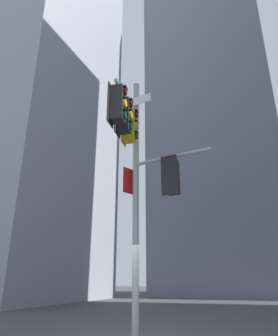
{
  "coord_description": "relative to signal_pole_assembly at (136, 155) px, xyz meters",
  "views": [
    {
      "loc": [
        3.51,
        -7.91,
        1.62
      ],
      "look_at": [
        0.03,
        0.16,
        4.87
      ],
      "focal_mm": 32.12,
      "sensor_mm": 36.0,
      "label": 1
    }
  ],
  "objects": [
    {
      "name": "building_tower_left",
      "position": [
        -16.81,
        12.28,
        20.08
      ],
      "size": [
        12.97,
        12.97,
        50.01
      ],
      "primitive_type": "cube",
      "color": "#9399A3",
      "rests_on": "ground"
    },
    {
      "name": "building_mid_block",
      "position": [
        -1.36,
        27.33,
        14.85
      ],
      "size": [
        13.43,
        13.43,
        39.55
      ],
      "primitive_type": "cube",
      "color": "slate",
      "rests_on": "ground"
    },
    {
      "name": "signal_pole_assembly",
      "position": [
        0.0,
        0.0,
        0.0
      ],
      "size": [
        3.1,
        2.6,
        7.86
      ],
      "color": "#9EA0A3",
      "rests_on": "ground"
    }
  ]
}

